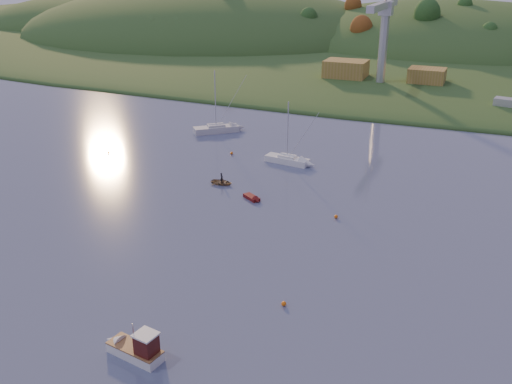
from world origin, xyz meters
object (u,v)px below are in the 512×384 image
at_px(fishing_boat, 131,347).
at_px(canoe, 222,182).
at_px(sailboat_near, 216,129).
at_px(red_tender, 254,199).
at_px(sailboat_far, 287,159).

xyz_separation_m(fishing_boat, canoe, (-10.96, 39.76, -0.51)).
bearing_deg(canoe, sailboat_near, 26.58).
relative_size(canoe, red_tender, 0.98).
bearing_deg(fishing_boat, red_tender, -74.62).
height_order(fishing_boat, canoe, fishing_boat).
bearing_deg(fishing_boat, sailboat_near, -59.94).
xyz_separation_m(sailboat_near, red_tender, (20.76, -28.90, -0.55)).
bearing_deg(sailboat_near, sailboat_far, -72.86).
distance_m(sailboat_near, canoe, 28.51).
relative_size(sailboat_near, red_tender, 3.56).
distance_m(sailboat_near, red_tender, 35.59).
distance_m(sailboat_near, sailboat_far, 22.79).
bearing_deg(sailboat_near, canoe, -103.07).
height_order(sailboat_near, canoe, sailboat_near).
distance_m(fishing_boat, sailboat_far, 53.24).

